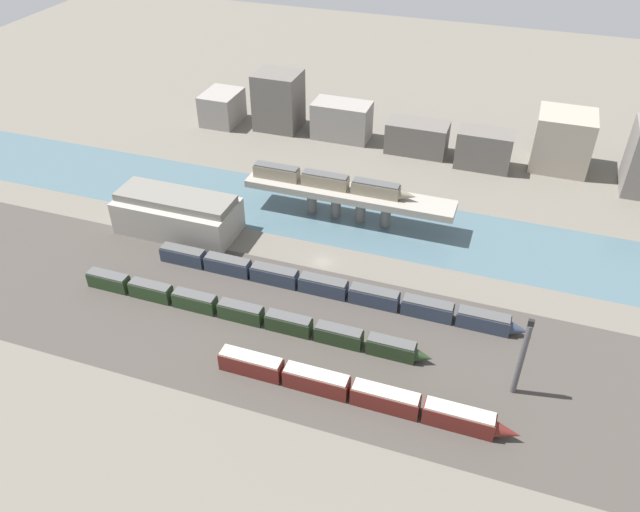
{
  "coord_description": "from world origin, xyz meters",
  "views": [
    {
      "loc": [
        36.56,
        -108.42,
        86.25
      ],
      "look_at": [
        0.0,
        -2.28,
        3.25
      ],
      "focal_mm": 35.0,
      "sensor_mm": 36.0,
      "label": 1
    }
  ],
  "objects_px": {
    "train_on_bridge": "(331,181)",
    "train_yard_far": "(329,287)",
    "train_yard_near": "(358,392)",
    "warehouse_building": "(178,213)",
    "train_yard_mid": "(246,313)",
    "signal_tower": "(522,358)"
  },
  "relations": [
    {
      "from": "train_yard_mid",
      "to": "warehouse_building",
      "type": "distance_m",
      "value": 38.46
    },
    {
      "from": "train_yard_mid",
      "to": "train_yard_far",
      "type": "bearing_deg",
      "value": 45.12
    },
    {
      "from": "train_yard_near",
      "to": "signal_tower",
      "type": "distance_m",
      "value": 28.85
    },
    {
      "from": "train_yard_far",
      "to": "signal_tower",
      "type": "xyz_separation_m",
      "value": [
        39.87,
        -14.99,
        6.52
      ]
    },
    {
      "from": "train_on_bridge",
      "to": "train_yard_far",
      "type": "xyz_separation_m",
      "value": [
        9.46,
        -29.94,
        -7.97
      ]
    },
    {
      "from": "train_yard_near",
      "to": "train_yard_far",
      "type": "distance_m",
      "value": 29.55
    },
    {
      "from": "train_yard_mid",
      "to": "signal_tower",
      "type": "height_order",
      "value": "signal_tower"
    },
    {
      "from": "train_yard_far",
      "to": "signal_tower",
      "type": "height_order",
      "value": "signal_tower"
    },
    {
      "from": "train_on_bridge",
      "to": "signal_tower",
      "type": "bearing_deg",
      "value": -42.33
    },
    {
      "from": "signal_tower",
      "to": "train_yard_near",
      "type": "bearing_deg",
      "value": -156.91
    },
    {
      "from": "train_yard_near",
      "to": "warehouse_building",
      "type": "xyz_separation_m",
      "value": [
        -56.5,
        37.53,
        2.75
      ]
    },
    {
      "from": "train_yard_far",
      "to": "train_yard_mid",
      "type": "bearing_deg",
      "value": -134.88
    },
    {
      "from": "train_on_bridge",
      "to": "warehouse_building",
      "type": "bearing_deg",
      "value": -150.84
    },
    {
      "from": "train_yard_far",
      "to": "signal_tower",
      "type": "relative_size",
      "value": 4.76
    },
    {
      "from": "train_yard_near",
      "to": "signal_tower",
      "type": "xyz_separation_m",
      "value": [
        25.88,
        11.03,
        6.39
      ]
    },
    {
      "from": "train_yard_mid",
      "to": "train_yard_far",
      "type": "height_order",
      "value": "train_yard_far"
    },
    {
      "from": "train_yard_near",
      "to": "train_yard_far",
      "type": "height_order",
      "value": "train_yard_near"
    },
    {
      "from": "warehouse_building",
      "to": "signal_tower",
      "type": "xyz_separation_m",
      "value": [
        82.38,
        -26.5,
        3.64
      ]
    },
    {
      "from": "train_on_bridge",
      "to": "train_yard_far",
      "type": "bearing_deg",
      "value": -72.47
    },
    {
      "from": "warehouse_building",
      "to": "signal_tower",
      "type": "distance_m",
      "value": 86.61
    },
    {
      "from": "train_on_bridge",
      "to": "train_yard_mid",
      "type": "height_order",
      "value": "train_on_bridge"
    },
    {
      "from": "train_yard_near",
      "to": "train_yard_mid",
      "type": "relative_size",
      "value": 0.72
    }
  ]
}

